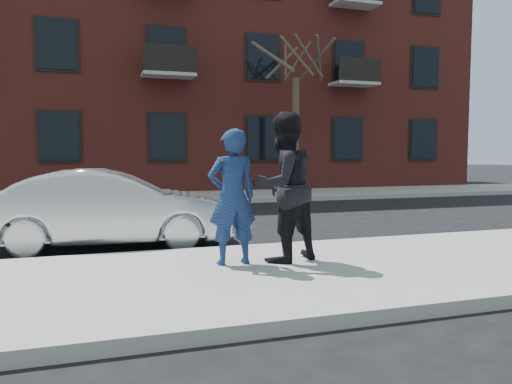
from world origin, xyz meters
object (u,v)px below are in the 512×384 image
object	(u,v)px
silver_sedan	(110,209)
man_peacoat	(283,187)
man_hoodie	(232,197)
street_tree	(296,45)

from	to	relation	value
silver_sedan	man_peacoat	size ratio (longest dim) A/B	2.01
silver_sedan	man_hoodie	distance (m)	2.94
man_peacoat	man_hoodie	bearing A→B (deg)	-21.39
street_tree	silver_sedan	distance (m)	11.70
silver_sedan	man_peacoat	bearing A→B (deg)	-133.90
man_hoodie	man_peacoat	xyz separation A→B (m)	(0.72, -0.02, 0.12)
man_hoodie	man_peacoat	world-z (taller)	man_peacoat
street_tree	man_hoodie	world-z (taller)	street_tree
street_tree	man_peacoat	distance (m)	12.44
silver_sedan	man_peacoat	xyz separation A→B (m)	(2.21, -2.53, 0.49)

